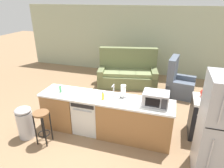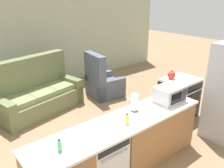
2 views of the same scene
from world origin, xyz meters
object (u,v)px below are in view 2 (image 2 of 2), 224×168
Objects in this scene: microwave at (169,94)px; soap_bottle at (127,120)px; paper_towel_roll at (135,103)px; armchair at (102,84)px; dishwasher at (101,160)px; dish_soap_bottle at (60,146)px; kettle at (172,75)px; couch at (36,95)px; stove_range at (179,98)px.

microwave is 2.84× the size of soap_bottle.
armchair is (1.18, 2.42, -0.69)m from paper_towel_roll.
paper_towel_roll is 1.60× the size of soap_bottle.
dish_soap_bottle is (-0.63, -0.05, 0.55)m from dishwasher.
kettle is at bearing 18.13° from paper_towel_roll.
armchair is (2.59, 2.60, -0.62)m from dish_soap_bottle.
dishwasher is 2.59m from kettle.
paper_towel_roll reaches higher than microwave.
dishwasher is at bearing -164.42° from kettle.
armchair is (1.56, 2.65, -0.62)m from soap_bottle.
dishwasher is 0.84m from dish_soap_bottle.
couch is 1.78× the size of armchair.
microwave is (-1.13, -0.55, 0.59)m from stove_range.
dishwasher is at bearing 179.95° from microwave.
dishwasher is 2.66m from stove_range.
paper_towel_roll is (-1.83, -0.41, 0.59)m from stove_range.
soap_bottle is 0.08× the size of couch.
dish_soap_bottle reaches higher than dishwasher.
dishwasher is at bearing -168.09° from stove_range.
armchair reaches higher than paper_towel_roll.
soap_bottle is at bearing -120.48° from armchair.
kettle is at bearing -75.61° from armchair.
kettle is (1.66, 0.54, -0.05)m from paper_towel_roll.
couch is at bearing 73.14° from dish_soap_bottle.
stove_range is 1.39m from microwave.
stove_range is 0.75× the size of armchair.
dish_soap_bottle is (-1.41, -0.18, -0.07)m from paper_towel_roll.
soap_bottle is 1.00× the size of dish_soap_bottle.
couch is at bearing 169.16° from armchair.
armchair is at bearing 107.88° from stove_range.
kettle is at bearing 13.27° from dish_soap_bottle.
stove_range is at bearing 12.75° from paper_towel_roll.
dishwasher is 1.68× the size of microwave.
microwave reaches higher than kettle.
microwave is 0.23× the size of couch.
armchair reaches higher than kettle.
soap_bottle is 2.18m from kettle.
microwave is 2.84× the size of dish_soap_bottle.
kettle is at bearing 20.79° from soap_bottle.
kettle reaches higher than dish_soap_bottle.
microwave is at bearing -100.74° from armchair.
dishwasher is 0.70× the size of armchair.
dish_soap_bottle is (-2.10, -0.04, -0.07)m from microwave.
couch is at bearing 92.78° from soap_bottle.
stove_range is 3.33m from dish_soap_bottle.
paper_towel_roll is at bearing 31.33° from soap_bottle.
dish_soap_bottle is 0.15× the size of armchair.
dishwasher is 4.10× the size of kettle.
dish_soap_bottle is at bearing -166.73° from kettle.
microwave is at bearing -0.05° from dishwasher.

